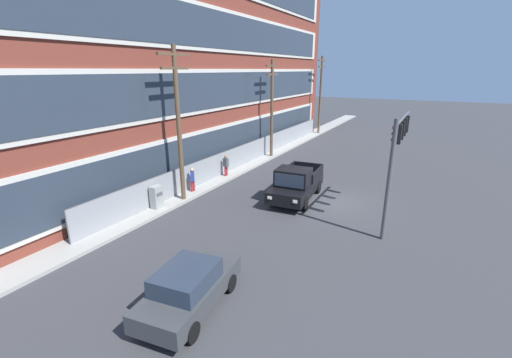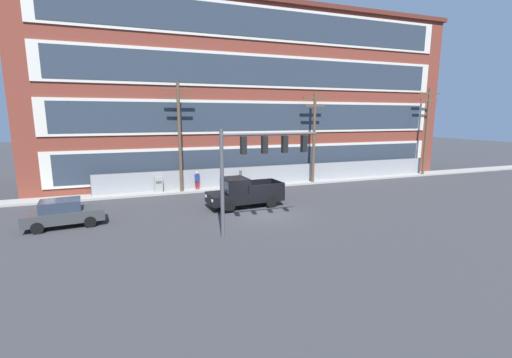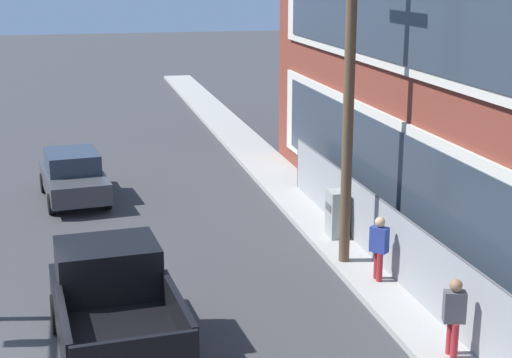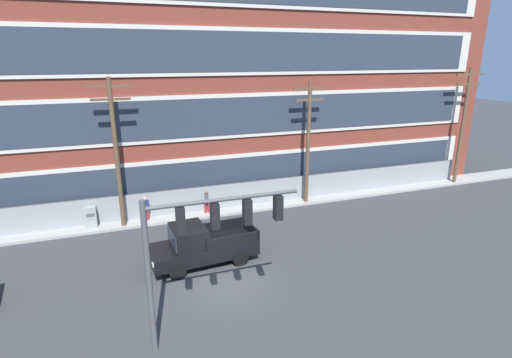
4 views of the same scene
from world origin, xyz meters
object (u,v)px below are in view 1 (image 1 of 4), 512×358
(pedestrian_near_cabinet, at_px, (226,165))
(pedestrian_by_fence, at_px, (193,179))
(traffic_signal_mast, at_px, (398,144))
(electrical_cabinet, at_px, (157,198))
(utility_pole_far_east, at_px, (321,92))
(utility_pole_near_corner, at_px, (178,120))
(pickup_truck_black, at_px, (296,184))
(utility_pole_midblock, at_px, (272,105))
(sedan_dark_grey, at_px, (189,287))

(pedestrian_near_cabinet, height_order, pedestrian_by_fence, same)
(traffic_signal_mast, xyz_separation_m, electrical_cabinet, (-4.27, 11.70, -3.47))
(utility_pole_far_east, xyz_separation_m, electrical_cabinet, (-27.24, 0.37, -4.32))
(utility_pole_far_east, bearing_deg, electrical_cabinet, 179.23)
(pedestrian_by_fence, bearing_deg, utility_pole_near_corner, -165.30)
(pickup_truck_black, height_order, pedestrian_near_cabinet, pickup_truck_black)
(utility_pole_midblock, height_order, pedestrian_near_cabinet, utility_pole_midblock)
(pedestrian_near_cabinet, xyz_separation_m, pedestrian_by_fence, (-3.80, 0.04, 0.00))
(pickup_truck_black, distance_m, sedan_dark_grey, 11.01)
(pedestrian_by_fence, bearing_deg, utility_pole_far_east, -0.76)
(pickup_truck_black, bearing_deg, electrical_cabinet, 130.27)
(electrical_cabinet, relative_size, pedestrian_by_fence, 0.85)
(utility_pole_near_corner, bearing_deg, sedan_dark_grey, -139.24)
(utility_pole_near_corner, bearing_deg, pickup_truck_black, -59.10)
(traffic_signal_mast, xyz_separation_m, pedestrian_near_cabinet, (2.68, 11.61, -3.21))
(pickup_truck_black, xyz_separation_m, pedestrian_by_fence, (-2.11, 6.16, 0.00))
(traffic_signal_mast, xyz_separation_m, utility_pole_far_east, (22.97, 11.33, 0.84))
(utility_pole_midblock, xyz_separation_m, electrical_cabinet, (-13.95, 0.37, -3.90))
(electrical_cabinet, height_order, pedestrian_near_cabinet, pedestrian_near_cabinet)
(traffic_signal_mast, distance_m, sedan_dark_grey, 11.61)
(pickup_truck_black, height_order, utility_pole_midblock, utility_pole_midblock)
(pedestrian_by_fence, bearing_deg, traffic_signal_mast, -84.49)
(pickup_truck_black, xyz_separation_m, sedan_dark_grey, (-10.99, -0.68, -0.17))
(utility_pole_midblock, distance_m, pedestrian_by_fence, 11.40)
(sedan_dark_grey, xyz_separation_m, electrical_cabinet, (5.73, 6.88, -0.08))
(utility_pole_near_corner, xyz_separation_m, utility_pole_far_east, (25.45, 0.04, 0.15))
(sedan_dark_grey, relative_size, utility_pole_midblock, 0.52)
(sedan_dark_grey, height_order, electrical_cabinet, sedan_dark_grey)
(traffic_signal_mast, xyz_separation_m, pickup_truck_black, (0.99, 5.49, -3.22))
(utility_pole_far_east, height_order, pedestrian_near_cabinet, utility_pole_far_east)
(sedan_dark_grey, height_order, pedestrian_near_cabinet, pedestrian_near_cabinet)
(traffic_signal_mast, distance_m, pickup_truck_black, 6.44)
(utility_pole_far_east, bearing_deg, traffic_signal_mast, -153.74)
(utility_pole_midblock, bearing_deg, pedestrian_near_cabinet, 177.71)
(electrical_cabinet, distance_m, pedestrian_near_cabinet, 6.95)
(utility_pole_near_corner, bearing_deg, pedestrian_by_fence, 14.70)
(traffic_signal_mast, xyz_separation_m, sedan_dark_grey, (-10.00, 4.82, -3.39))
(electrical_cabinet, bearing_deg, sedan_dark_grey, -129.79)
(electrical_cabinet, xyz_separation_m, pedestrian_by_fence, (3.14, -0.05, 0.26))
(traffic_signal_mast, relative_size, pedestrian_near_cabinet, 3.32)
(traffic_signal_mast, relative_size, utility_pole_near_corner, 0.64)
(traffic_signal_mast, bearing_deg, pickup_truck_black, 79.80)
(pedestrian_near_cabinet, distance_m, pedestrian_by_fence, 3.80)
(pickup_truck_black, bearing_deg, utility_pole_far_east, 14.87)
(sedan_dark_grey, height_order, pedestrian_by_fence, pedestrian_by_fence)
(sedan_dark_grey, bearing_deg, pickup_truck_black, 3.53)
(traffic_signal_mast, distance_m, pedestrian_by_fence, 12.14)
(sedan_dark_grey, distance_m, utility_pole_far_east, 33.87)
(utility_pole_midblock, bearing_deg, electrical_cabinet, 178.49)
(electrical_cabinet, xyz_separation_m, pedestrian_near_cabinet, (6.95, -0.09, 0.26))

